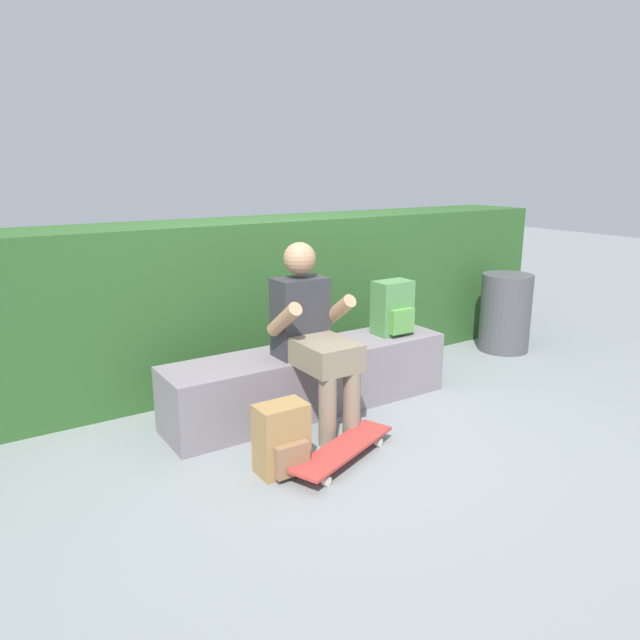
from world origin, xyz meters
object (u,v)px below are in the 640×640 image
object	(u,v)px
person_skater	(312,331)
trash_bin	(505,313)
bench_main	(311,379)
backpack_on_bench	(393,309)
backpack_on_ground	(282,440)
skateboard_near_person	(343,449)

from	to	relation	value
person_skater	trash_bin	size ratio (longest dim) A/B	1.67
bench_main	backpack_on_bench	bearing A→B (deg)	-0.75
bench_main	backpack_on_ground	distance (m)	0.90
skateboard_near_person	backpack_on_ground	world-z (taller)	backpack_on_ground
skateboard_near_person	trash_bin	bearing A→B (deg)	20.74
person_skater	backpack_on_bench	size ratio (longest dim) A/B	2.97
backpack_on_bench	backpack_on_ground	size ratio (longest dim) A/B	1.00
bench_main	trash_bin	xyz separation A→B (m)	(2.23, 0.19, 0.14)
skateboard_near_person	backpack_on_ground	distance (m)	0.38
bench_main	backpack_on_ground	xyz separation A→B (m)	(-0.61, -0.67, -0.03)
backpack_on_ground	skateboard_near_person	bearing A→B (deg)	-13.44
person_skater	backpack_on_ground	size ratio (longest dim) A/B	2.97
bench_main	backpack_on_ground	world-z (taller)	bench_main
person_skater	backpack_on_ground	xyz separation A→B (m)	(-0.48, -0.45, -0.45)
person_skater	skateboard_near_person	bearing A→B (deg)	-103.52
backpack_on_bench	bench_main	bearing A→B (deg)	179.25
backpack_on_ground	backpack_on_bench	bearing A→B (deg)	26.35
backpack_on_ground	person_skater	bearing A→B (deg)	43.15
backpack_on_ground	trash_bin	size ratio (longest dim) A/B	0.56
backpack_on_ground	trash_bin	distance (m)	2.97
backpack_on_ground	trash_bin	xyz separation A→B (m)	(2.84, 0.86, 0.16)
skateboard_near_person	trash_bin	distance (m)	2.68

